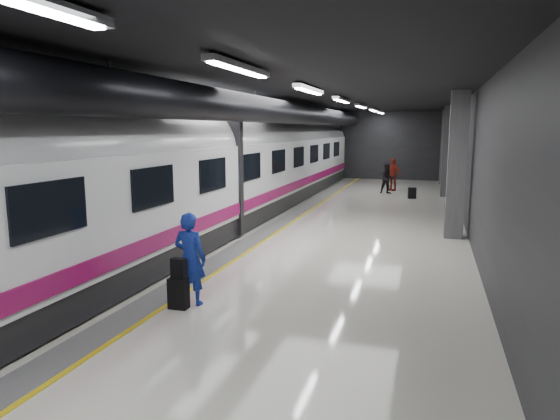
% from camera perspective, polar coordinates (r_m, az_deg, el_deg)
% --- Properties ---
extents(ground, '(40.00, 40.00, 0.00)m').
position_cam_1_polar(ground, '(15.09, 1.87, -3.61)').
color(ground, silver).
rests_on(ground, ground).
extents(platform_hall, '(10.02, 40.02, 4.51)m').
position_cam_1_polar(platform_hall, '(15.71, 1.84, 9.90)').
color(platform_hall, black).
rests_on(platform_hall, ground).
extents(train, '(3.05, 38.00, 4.05)m').
position_cam_1_polar(train, '(15.92, -9.48, 4.48)').
color(train, black).
rests_on(train, ground).
extents(traveler_main, '(0.68, 0.47, 1.80)m').
position_cam_1_polar(traveler_main, '(9.76, -10.25, -5.49)').
color(traveler_main, blue).
rests_on(traveler_main, ground).
extents(suitcase_main, '(0.37, 0.23, 0.59)m').
position_cam_1_polar(suitcase_main, '(9.72, -11.52, -9.31)').
color(suitcase_main, black).
rests_on(suitcase_main, ground).
extents(shoulder_bag, '(0.30, 0.19, 0.38)m').
position_cam_1_polar(shoulder_bag, '(9.58, -11.49, -6.54)').
color(shoulder_bag, black).
rests_on(shoulder_bag, suitcase_main).
extents(traveler_far_a, '(0.93, 0.83, 1.59)m').
position_cam_1_polar(traveler_far_a, '(26.70, 12.18, 3.53)').
color(traveler_far_a, black).
rests_on(traveler_far_a, ground).
extents(traveler_far_b, '(1.12, 0.90, 1.78)m').
position_cam_1_polar(traveler_far_b, '(28.08, 12.76, 3.98)').
color(traveler_far_b, maroon).
rests_on(traveler_far_b, ground).
extents(suitcase_far, '(0.41, 0.32, 0.54)m').
position_cam_1_polar(suitcase_far, '(25.17, 14.85, 1.89)').
color(suitcase_far, black).
rests_on(suitcase_far, ground).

